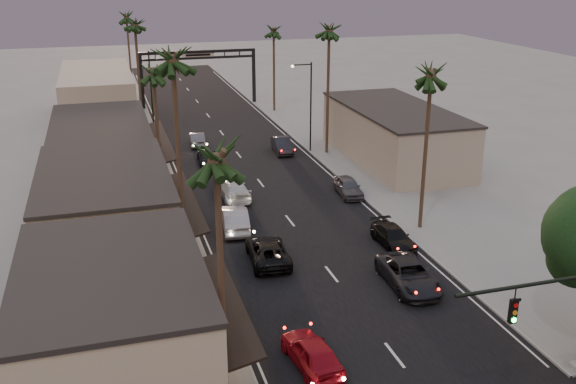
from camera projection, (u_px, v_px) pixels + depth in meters
ground at (253, 173)px, 58.49m from camera, size 200.00×200.00×0.00m
road at (241, 157)px, 63.00m from camera, size 14.00×120.00×0.02m
sidewalk_left at (137, 146)px, 66.78m from camera, size 5.00×92.00×0.12m
sidewalk_right at (310, 133)px, 71.82m from camera, size 5.00×92.00×0.12m
storefront_near at (115, 326)px, 28.84m from camera, size 8.00×12.00×5.50m
storefront_mid at (107, 215)px, 41.47m from camera, size 8.00×14.00×5.50m
storefront_far at (102, 152)px, 56.00m from camera, size 8.00×16.00×5.00m
storefront_dist at (98, 96)px, 76.58m from camera, size 8.00×20.00×6.00m
building_right at (394, 135)px, 61.36m from camera, size 8.00×18.00×5.00m
arch at (198, 64)px, 83.68m from camera, size 15.20×0.40×7.27m
streetlight_right at (308, 100)px, 63.03m from camera, size 2.13×0.30×9.00m
streetlight_left at (153, 84)px, 71.08m from camera, size 2.13×0.30×9.00m
palm_la at (216, 150)px, 24.35m from camera, size 3.20×3.20×13.20m
palm_lb at (172, 54)px, 35.42m from camera, size 3.20×3.20×15.20m
palm_lc at (153, 68)px, 49.04m from camera, size 3.20×3.20×12.20m
palm_ld at (134, 21)px, 65.52m from camera, size 3.20×3.20×14.20m
palm_ra at (432, 69)px, 42.45m from camera, size 3.20×3.20×13.20m
palm_rb at (329, 26)px, 60.17m from camera, size 3.20×3.20×14.20m
palm_rc at (274, 28)px, 78.87m from camera, size 3.20×3.20×12.20m
palm_far at (126, 14)px, 86.68m from camera, size 3.20×3.20×13.20m
oncoming_red at (312, 352)px, 30.35m from camera, size 2.27×4.62×1.52m
oncoming_pickup at (268, 251)px, 40.97m from camera, size 2.78×5.35×1.44m
oncoming_silver at (235, 219)px, 45.86m from camera, size 2.34×5.18×1.65m
oncoming_white at (234, 190)px, 51.93m from camera, size 2.14×5.20×1.50m
oncoming_dgrey at (207, 156)px, 61.07m from camera, size 1.99×4.38×1.46m
oncoming_grey_far at (197, 139)px, 66.89m from camera, size 1.82×4.30×1.38m
curbside_near at (409, 274)px, 37.86m from camera, size 2.80×5.61×1.53m
curbside_black at (393, 237)px, 43.28m from camera, size 1.93×4.59×1.32m
curbside_grey at (348, 187)px, 52.67m from camera, size 2.07×4.41×1.46m
curbside_far at (282, 145)px, 64.46m from camera, size 1.96×4.67×1.50m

